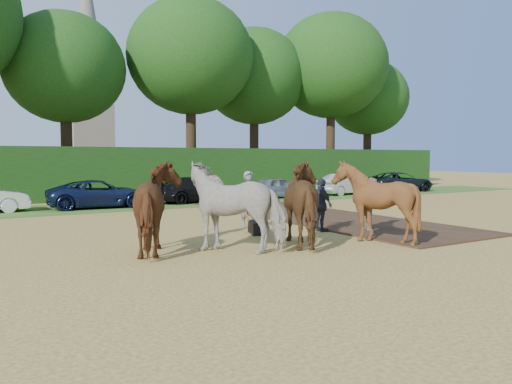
# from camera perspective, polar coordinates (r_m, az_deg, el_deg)

# --- Properties ---
(ground) EXTENTS (120.00, 120.00, 0.00)m
(ground) POSITION_cam_1_polar(r_m,az_deg,el_deg) (15.43, 15.74, -5.22)
(ground) COLOR gold
(ground) RESTS_ON ground
(earth_strip) EXTENTS (4.50, 17.00, 0.05)m
(earth_strip) POSITION_cam_1_polar(r_m,az_deg,el_deg) (21.62, 4.78, -2.39)
(earth_strip) COLOR #472D1C
(earth_strip) RESTS_ON ground
(grass_verge) EXTENTS (50.00, 5.00, 0.03)m
(grass_verge) POSITION_cam_1_polar(r_m,az_deg,el_deg) (26.89, -6.69, -1.16)
(grass_verge) COLOR #38601E
(grass_verge) RESTS_ON ground
(hedgerow) EXTENTS (46.00, 1.60, 3.00)m
(hedgerow) POSITION_cam_1_polar(r_m,az_deg,el_deg) (30.94, -10.21, 2.23)
(hedgerow) COLOR #14380F
(hedgerow) RESTS_ON ground
(spectator_near) EXTENTS (1.00, 1.07, 1.77)m
(spectator_near) POSITION_cam_1_polar(r_m,az_deg,el_deg) (16.92, 13.07, -1.35)
(spectator_near) COLOR #B7AC8F
(spectator_near) RESTS_ON ground
(spectator_far) EXTENTS (0.45, 1.03, 1.75)m
(spectator_far) POSITION_cam_1_polar(r_m,az_deg,el_deg) (16.40, 7.47, -1.48)
(spectator_far) COLOR #242630
(spectator_far) RESTS_ON ground
(plough_team) EXTENTS (8.16, 6.03, 2.35)m
(plough_team) POSITION_cam_1_polar(r_m,az_deg,el_deg) (13.52, 2.04, -1.39)
(plough_team) COLOR #5C3117
(plough_team) RESTS_ON ground
(parked_cars) EXTENTS (35.85, 3.13, 1.39)m
(parked_cars) POSITION_cam_1_polar(r_m,az_deg,el_deg) (27.19, -5.16, 0.30)
(parked_cars) COLOR silver
(parked_cars) RESTS_ON ground
(treeline) EXTENTS (48.70, 10.60, 14.21)m
(treeline) POSITION_cam_1_polar(r_m,az_deg,el_deg) (34.03, -15.14, 14.96)
(treeline) COLOR #382616
(treeline) RESTS_ON ground
(church) EXTENTS (5.20, 5.20, 27.00)m
(church) POSITION_cam_1_polar(r_m,az_deg,el_deg) (68.02, -18.60, 13.39)
(church) COLOR slate
(church) RESTS_ON ground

